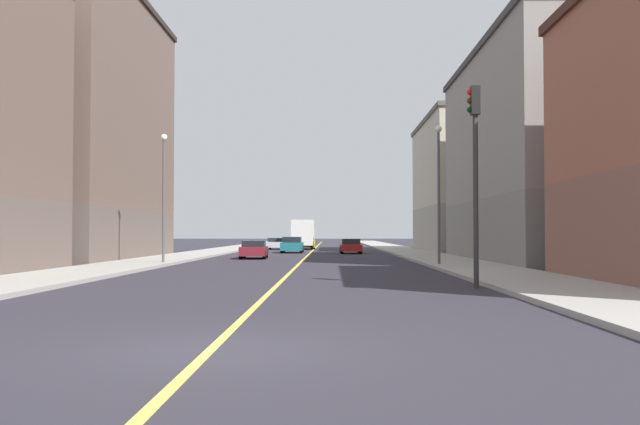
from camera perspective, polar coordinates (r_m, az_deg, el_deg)
name	(u,v)px	position (r m, az deg, el deg)	size (l,w,h in m)	color
ground_plane	(211,350)	(10.63, -8.91, -11.07)	(400.00, 400.00, 0.00)	#2B2931
sidewalk_left	(412,252)	(59.76, 7.55, -3.27)	(3.94, 168.00, 0.15)	#9E9B93
sidewalk_right	(208,252)	(60.28, -9.13, -3.25)	(3.94, 168.00, 0.15)	#9E9B93
lane_center_stripe	(310,253)	(59.39, -0.83, -3.36)	(0.16, 154.00, 0.01)	#E5D14C
building_left_mid	(551,155)	(45.11, 18.42, 4.50)	(9.61, 22.16, 13.04)	slate
building_left_far	(473,185)	(67.55, 12.47, 2.21)	(9.61, 19.11, 12.54)	#9D9688
building_right_midblock	(71,127)	(48.79, -19.77, 6.60)	(9.61, 19.48, 17.36)	brown
traffic_light_left_near	(475,158)	(22.43, 12.59, 4.38)	(0.40, 0.32, 6.36)	#2D2D2D
street_lamp_left_near	(439,180)	(36.26, 9.71, 2.66)	(0.36, 0.36, 7.13)	#4C4C51
street_lamp_right_near	(164,184)	(38.79, -12.70, 2.28)	(0.36, 0.36, 6.98)	#4C4C51
car_red	(351,246)	(59.06, 2.53, -2.78)	(1.85, 4.53, 1.25)	red
car_yellow	(306,243)	(74.41, -1.13, -2.53)	(1.99, 4.19, 1.30)	gold
car_teal	(292,245)	(60.95, -2.29, -2.67)	(1.89, 4.60, 1.40)	#196670
car_maroon	(254,250)	(47.28, -5.44, -3.04)	(1.90, 4.37, 1.23)	maroon
car_silver	(276,244)	(73.87, -3.60, -2.56)	(2.00, 4.21, 1.21)	silver
box_truck	(303,234)	(74.13, -1.39, -1.77)	(2.34, 7.48, 3.09)	beige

